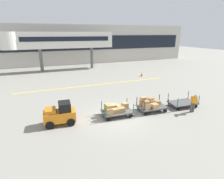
% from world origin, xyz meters
% --- Properties ---
extents(ground_plane, '(120.00, 120.00, 0.00)m').
position_xyz_m(ground_plane, '(0.00, 0.00, 0.00)').
color(ground_plane, gray).
extents(apron_lead_line, '(18.86, 0.44, 0.01)m').
position_xyz_m(apron_lead_line, '(1.17, 8.99, 0.00)').
color(apron_lead_line, yellow).
rests_on(apron_lead_line, ground_plane).
extents(terminal_building, '(54.50, 2.51, 7.73)m').
position_xyz_m(terminal_building, '(0.00, 25.98, 3.87)').
color(terminal_building, '#BCB7AD').
rests_on(terminal_building, ground_plane).
extents(jet_bridge, '(17.59, 3.00, 6.30)m').
position_xyz_m(jet_bridge, '(-2.45, 19.99, 4.95)').
color(jet_bridge, silver).
rests_on(jet_bridge, ground_plane).
extents(baggage_tug, '(2.17, 1.35, 1.58)m').
position_xyz_m(baggage_tug, '(-4.16, 0.33, 0.75)').
color(baggage_tug, orange).
rests_on(baggage_tug, ground_plane).
extents(baggage_cart_lead, '(3.04, 1.55, 1.10)m').
position_xyz_m(baggage_cart_lead, '(-0.11, 0.09, 0.53)').
color(baggage_cart_lead, '#4C4C4F').
rests_on(baggage_cart_lead, ground_plane).
extents(baggage_cart_middle, '(3.04, 1.55, 1.18)m').
position_xyz_m(baggage_cart_middle, '(2.84, -0.09, 0.56)').
color(baggage_cart_middle, '#4C4C4F').
rests_on(baggage_cart_middle, ground_plane).
extents(baggage_cart_tail, '(3.04, 1.55, 1.10)m').
position_xyz_m(baggage_cart_tail, '(5.97, -0.32, 0.35)').
color(baggage_cart_tail, '#4C4C4F').
rests_on(baggage_cart_tail, ground_plane).
extents(baggage_handler, '(0.49, 0.50, 1.56)m').
position_xyz_m(baggage_handler, '(5.89, -1.54, 0.87)').
color(baggage_handler, '#4C4C4C').
rests_on(baggage_handler, ground_plane).
extents(safety_cone_near, '(0.36, 0.36, 0.55)m').
position_xyz_m(safety_cone_near, '(8.62, 10.99, 0.28)').
color(safety_cone_near, '#EA590F').
rests_on(safety_cone_near, ground_plane).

